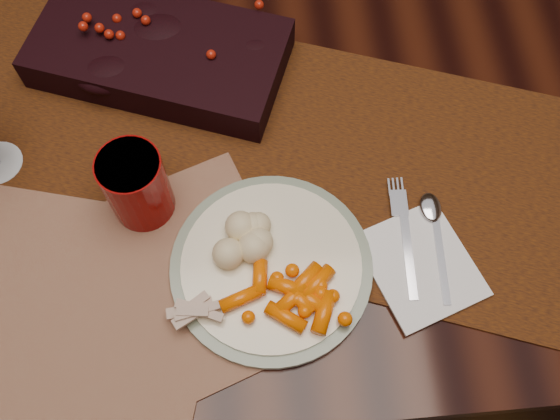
{
  "coord_description": "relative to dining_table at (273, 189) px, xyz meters",
  "views": [
    {
      "loc": [
        -0.03,
        -0.57,
        1.5
      ],
      "look_at": [
        -0.01,
        -0.25,
        0.8
      ],
      "focal_mm": 40.0,
      "sensor_mm": 36.0,
      "label": 1
    }
  ],
  "objects": [
    {
      "name": "dinner_plate",
      "position": [
        -0.02,
        -0.3,
        0.39
      ],
      "size": [
        0.29,
        0.29,
        0.01
      ],
      "primitive_type": "cylinder",
      "rotation": [
        0.0,
        0.0,
        0.13
      ],
      "color": "#F6ECC8",
      "rests_on": "placemat_main"
    },
    {
      "name": "dining_table",
      "position": [
        0.0,
        0.0,
        0.0
      ],
      "size": [
        1.8,
        1.0,
        0.75
      ],
      "primitive_type": "cube",
      "color": "black",
      "rests_on": "floor"
    },
    {
      "name": "turkey_shreds",
      "position": [
        -0.12,
        -0.35,
        0.4
      ],
      "size": [
        0.07,
        0.06,
        0.01
      ],
      "primitive_type": null,
      "rotation": [
        0.0,
        0.0,
        0.06
      ],
      "color": "#D5A996",
      "rests_on": "dinner_plate"
    },
    {
      "name": "placemat_second",
      "position": [
        -0.31,
        -0.33,
        0.38
      ],
      "size": [
        0.5,
        0.41,
        0.0
      ],
      "primitive_type": "cube",
      "rotation": [
        0.0,
        0.0,
        -0.26
      ],
      "color": "brown",
      "rests_on": "dining_table"
    },
    {
      "name": "fork",
      "position": [
        0.15,
        -0.29,
        0.39
      ],
      "size": [
        0.03,
        0.15,
        0.0
      ],
      "primitive_type": null,
      "rotation": [
        0.0,
        0.0,
        -0.06
      ],
      "color": "silver",
      "rests_on": "napkin"
    },
    {
      "name": "table_runner",
      "position": [
        0.0,
        -0.13,
        0.38
      ],
      "size": [
        1.83,
        0.97,
        0.0
      ],
      "primitive_type": "cube",
      "rotation": [
        0.0,
        0.0,
        -0.35
      ],
      "color": "#3A2309",
      "rests_on": "dining_table"
    },
    {
      "name": "baby_carrots",
      "position": [
        -0.02,
        -0.36,
        0.41
      ],
      "size": [
        0.13,
        0.11,
        0.02
      ],
      "primitive_type": null,
      "rotation": [
        0.0,
        0.0,
        -0.05
      ],
      "color": "#F35D00",
      "rests_on": "dinner_plate"
    },
    {
      "name": "floor",
      "position": [
        0.0,
        0.0,
        -0.38
      ],
      "size": [
        5.0,
        5.0,
        0.0
      ],
      "primitive_type": "plane",
      "color": "black",
      "rests_on": "ground"
    },
    {
      "name": "spoon",
      "position": [
        0.19,
        -0.29,
        0.39
      ],
      "size": [
        0.04,
        0.14,
        0.0
      ],
      "primitive_type": null,
      "rotation": [
        0.0,
        0.0,
        -0.07
      ],
      "color": "white",
      "rests_on": "napkin"
    },
    {
      "name": "centerpiece",
      "position": [
        -0.16,
        0.03,
        0.41
      ],
      "size": [
        0.4,
        0.3,
        0.07
      ],
      "primitive_type": null,
      "rotation": [
        0.0,
        0.0,
        -0.36
      ],
      "color": "black",
      "rests_on": "table_runner"
    },
    {
      "name": "napkin",
      "position": [
        0.17,
        -0.32,
        0.38
      ],
      "size": [
        0.17,
        0.18,
        0.0
      ],
      "primitive_type": "cube",
      "rotation": [
        0.0,
        0.0,
        0.34
      ],
      "color": "white",
      "rests_on": "placemat_main"
    },
    {
      "name": "placemat_main",
      "position": [
        -0.21,
        -0.33,
        0.38
      ],
      "size": [
        0.47,
        0.41,
        0.0
      ],
      "primitive_type": "cube",
      "rotation": [
        0.0,
        0.0,
        0.35
      ],
      "color": "brown",
      "rests_on": "dining_table"
    },
    {
      "name": "red_cup",
      "position": [
        -0.18,
        -0.2,
        0.43
      ],
      "size": [
        0.09,
        0.09,
        0.11
      ],
      "primitive_type": "cylinder",
      "rotation": [
        0.0,
        0.0,
        -0.06
      ],
      "color": "#7C0200",
      "rests_on": "placemat_main"
    },
    {
      "name": "mashed_potatoes",
      "position": [
        -0.05,
        -0.27,
        0.42
      ],
      "size": [
        0.11,
        0.1,
        0.05
      ],
      "primitive_type": null,
      "rotation": [
        0.0,
        0.0,
        -0.34
      ],
      "color": "beige",
      "rests_on": "dinner_plate"
    }
  ]
}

